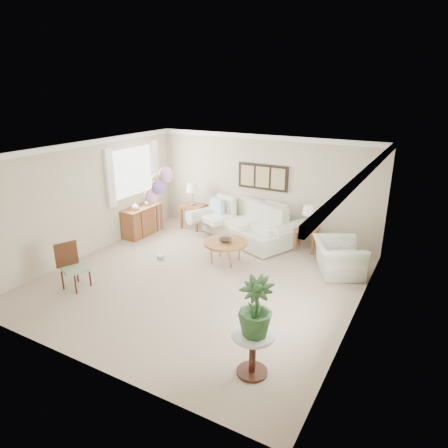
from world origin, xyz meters
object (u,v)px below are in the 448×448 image
(coffee_table, at_px, (226,243))
(armchair, at_px, (338,258))
(sofa, at_px, (246,225))
(accent_chair, at_px, (72,265))
(balloon_cluster, at_px, (159,185))

(coffee_table, height_order, armchair, armchair)
(sofa, relative_size, accent_chair, 3.39)
(sofa, relative_size, balloon_cluster, 1.46)
(sofa, xyz_separation_m, coffee_table, (0.22, -1.47, 0.06))
(balloon_cluster, bearing_deg, sofa, 60.52)
(accent_chair, xyz_separation_m, balloon_cluster, (0.68, 1.92, 1.24))
(coffee_table, relative_size, accent_chair, 1.07)
(coffee_table, distance_m, armchair, 2.41)
(coffee_table, bearing_deg, sofa, 98.62)
(coffee_table, relative_size, armchair, 0.91)
(accent_chair, distance_m, balloon_cluster, 2.38)
(accent_chair, relative_size, balloon_cluster, 0.43)
(coffee_table, height_order, accent_chair, accent_chair)
(sofa, bearing_deg, accent_chair, -114.75)
(coffee_table, bearing_deg, accent_chair, -129.66)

